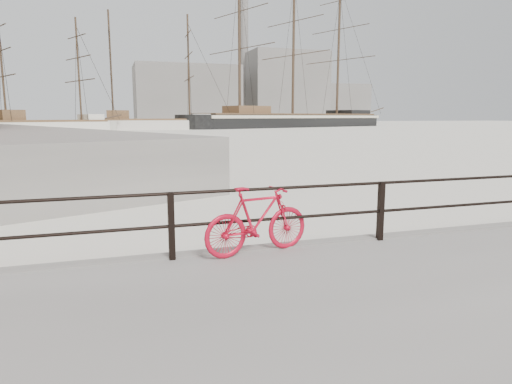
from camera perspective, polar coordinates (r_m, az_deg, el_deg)
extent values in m
plane|color=white|center=(8.29, 14.49, -7.88)|extent=(400.00, 400.00, 0.00)
imported|color=red|center=(6.92, 0.18, -3.52)|extent=(1.76, 0.59, 1.05)
cube|color=gray|center=(148.80, -8.65, 11.88)|extent=(32.00, 18.00, 18.00)
cube|color=gray|center=(163.12, 3.56, 12.80)|extent=(26.00, 20.00, 24.00)
cube|color=gray|center=(177.02, 10.01, 10.79)|extent=(20.00, 16.00, 14.00)
cylinder|color=gray|center=(164.53, -1.46, 16.28)|extent=(2.80, 2.80, 44.00)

